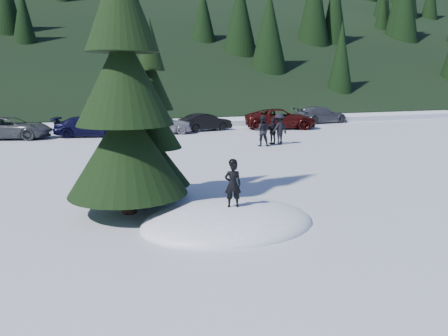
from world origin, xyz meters
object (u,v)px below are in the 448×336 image
object	(u,v)px
car_2	(10,128)
car_3	(90,127)
car_7	(320,115)
child_skier	(233,184)
car_6	(281,119)
adult_1	(273,131)
spruce_short	(153,130)
adult_2	(279,129)
car_5	(206,122)
adult_0	(262,131)
car_4	(160,123)
spruce_tall	(124,90)

from	to	relation	value
car_2	car_3	xyz separation A→B (m)	(4.71, -0.57, -0.04)
car_3	car_7	size ratio (longest dim) A/B	0.92
child_skier	car_6	world-z (taller)	child_skier
child_skier	adult_1	distance (m)	14.39
spruce_short	car_2	size ratio (longest dim) A/B	1.09
child_skier	adult_2	bearing A→B (deg)	-107.24
child_skier	adult_2	distance (m)	14.35
car_2	car_6	xyz separation A→B (m)	(18.50, -0.71, 0.06)
child_skier	car_5	distance (m)	21.09
adult_0	child_skier	bearing A→B (deg)	82.12
car_2	car_3	world-z (taller)	car_2
adult_0	car_5	world-z (taller)	adult_0
spruce_short	car_4	xyz separation A→B (m)	(3.81, 16.20, -1.37)
car_4	car_2	bearing A→B (deg)	95.86
car_6	spruce_tall	bearing A→B (deg)	160.06
spruce_tall	car_2	bearing A→B (deg)	103.69
spruce_tall	car_4	distance (m)	18.43
adult_0	spruce_tall	bearing A→B (deg)	69.45
adult_0	adult_1	bearing A→B (deg)	-135.99
adult_2	car_7	distance (m)	13.83
car_7	car_5	bearing A→B (deg)	95.19
car_4	child_skier	bearing A→B (deg)	-177.36
adult_1	car_7	distance (m)	13.87
adult_1	spruce_tall	bearing A→B (deg)	40.47
car_4	car_5	size ratio (longest dim) A/B	1.14
child_skier	car_6	xyz separation A→B (m)	(11.79, 19.53, -0.31)
car_2	adult_0	bearing A→B (deg)	-105.54
adult_0	car_4	world-z (taller)	adult_0
adult_0	adult_2	bearing A→B (deg)	-151.38
spruce_short	adult_2	xyz separation A→B (m)	(8.97, 8.74, -1.22)
child_skier	spruce_tall	bearing A→B (deg)	-25.58
adult_0	car_6	size ratio (longest dim) A/B	0.32
adult_0	car_4	xyz separation A→B (m)	(-4.02, 7.61, -0.11)
car_3	car_7	xyz separation A→B (m)	(19.10, 2.60, 0.05)
adult_1	adult_2	xyz separation A→B (m)	(0.28, -0.22, 0.13)
spruce_short	car_6	distance (m)	20.83
car_3	car_6	size ratio (longest dim) A/B	0.83
child_skier	car_3	bearing A→B (deg)	-68.89
spruce_tall	adult_2	xyz separation A→B (m)	(9.97, 10.14, -2.43)
spruce_short	child_skier	xyz separation A→B (m)	(1.26, -3.36, -1.05)
child_skier	car_3	xyz separation A→B (m)	(-2.01, 19.66, -0.40)
car_6	car_2	bearing A→B (deg)	106.51
car_3	car_7	bearing A→B (deg)	-67.27
spruce_tall	adult_1	bearing A→B (deg)	46.89
car_2	car_7	world-z (taller)	car_7
car_3	car_4	xyz separation A→B (m)	(4.56, -0.11, 0.09)
spruce_short	car_5	bearing A→B (deg)	66.53
spruce_tall	car_2	size ratio (longest dim) A/B	1.75
spruce_short	adult_2	bearing A→B (deg)	44.25
adult_1	car_5	distance (m)	8.01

